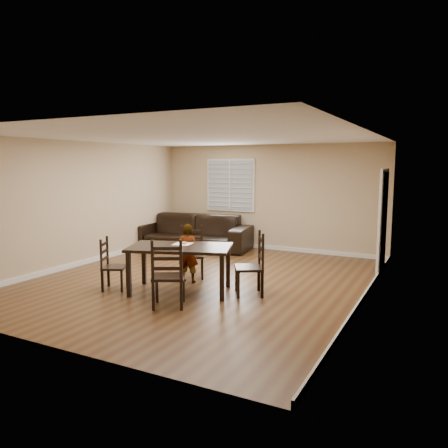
{
  "coord_description": "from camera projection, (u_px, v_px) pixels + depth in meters",
  "views": [
    {
      "loc": [
        4.11,
        -7.03,
        2.2
      ],
      "look_at": [
        0.1,
        0.76,
        1.0
      ],
      "focal_mm": 35.0,
      "sensor_mm": 36.0,
      "label": 1
    }
  ],
  "objects": [
    {
      "name": "napkin",
      "position": [
        183.0,
        244.0,
        7.67
      ],
      "size": [
        0.35,
        0.35,
        0.0
      ],
      "primitive_type": "cube",
      "rotation": [
        0.0,
        0.0,
        0.18
      ],
      "color": "silver",
      "rests_on": "dining_table"
    },
    {
      "name": "ground",
      "position": [
        201.0,
        280.0,
        8.35
      ],
      "size": [
        7.0,
        7.0,
        0.0
      ],
      "primitive_type": "plane",
      "color": "brown",
      "rests_on": "ground"
    },
    {
      "name": "chair_near",
      "position": [
        192.0,
        253.0,
        8.6
      ],
      "size": [
        0.61,
        0.6,
        1.01
      ],
      "rotation": [
        0.0,
        0.0,
        0.55
      ],
      "color": "black",
      "rests_on": "ground"
    },
    {
      "name": "room",
      "position": [
        207.0,
        185.0,
        8.25
      ],
      "size": [
        6.04,
        7.04,
        2.72
      ],
      "color": "tan",
      "rests_on": "ground"
    },
    {
      "name": "dining_table",
      "position": [
        180.0,
        251.0,
        7.49
      ],
      "size": [
        1.95,
        1.49,
        0.81
      ],
      "rotation": [
        0.0,
        0.0,
        0.34
      ],
      "color": "black",
      "rests_on": "ground"
    },
    {
      "name": "chair_right",
      "position": [
        257.0,
        266.0,
        7.38
      ],
      "size": [
        0.64,
        0.65,
        1.08
      ],
      "rotation": [
        0.0,
        0.0,
        -1.04
      ],
      "color": "black",
      "rests_on": "ground"
    },
    {
      "name": "sofa",
      "position": [
        192.0,
        232.0,
        11.45
      ],
      "size": [
        3.18,
        1.63,
        0.89
      ],
      "primitive_type": "imported",
      "rotation": [
        0.0,
        0.0,
        0.15
      ],
      "color": "black",
      "rests_on": "ground"
    },
    {
      "name": "chair_far",
      "position": [
        168.0,
        278.0,
        6.62
      ],
      "size": [
        0.65,
        0.63,
        1.09
      ],
      "rotation": [
        0.0,
        0.0,
        3.63
      ],
      "color": "black",
      "rests_on": "ground"
    },
    {
      "name": "chair_left",
      "position": [
        108.0,
        266.0,
        7.69
      ],
      "size": [
        0.53,
        0.54,
        0.93
      ],
      "rotation": [
        0.0,
        0.0,
        2.01
      ],
      "color": "black",
      "rests_on": "ground"
    },
    {
      "name": "child",
      "position": [
        188.0,
        253.0,
        8.13
      ],
      "size": [
        0.44,
        0.33,
        1.11
      ],
      "primitive_type": "imported",
      "rotation": [
        0.0,
        0.0,
        3.31
      ],
      "color": "gray",
      "rests_on": "ground"
    },
    {
      "name": "donut",
      "position": [
        184.0,
        243.0,
        7.67
      ],
      "size": [
        0.11,
        0.11,
        0.04
      ],
      "color": "#C98348",
      "rests_on": "napkin"
    }
  ]
}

